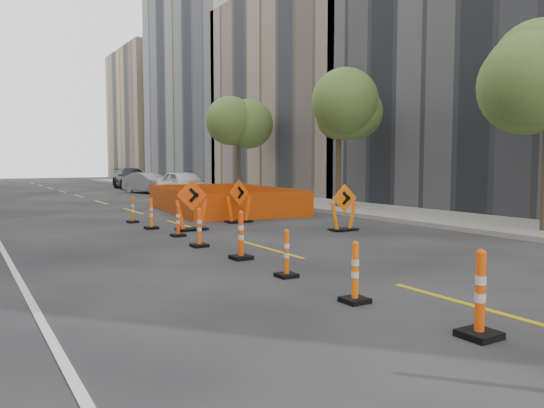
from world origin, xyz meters
TOP-DOWN VIEW (x-y plane):
  - ground_plane at (0.00, 0.00)m, footprint 140.00×140.00m
  - sidewalk_right at (9.00, 12.00)m, footprint 4.00×90.00m
  - bld_right_c at (17.00, 23.80)m, footprint 12.00×16.00m
  - bld_right_d at (17.00, 40.20)m, footprint 12.00×18.00m
  - bld_right_e at (17.00, 58.60)m, footprint 12.00×14.00m
  - tree_r_b at (8.40, 12.00)m, footprint 2.80×2.80m
  - tree_r_c at (8.40, 22.00)m, footprint 2.80×2.80m
  - channelizer_1 at (-1.16, -3.13)m, footprint 0.45×0.45m
  - channelizer_2 at (-1.42, -1.02)m, footprint 0.39×0.39m
  - channelizer_3 at (-1.36, 1.08)m, footprint 0.37×0.37m
  - channelizer_4 at (-1.24, 3.18)m, footprint 0.44×0.44m
  - channelizer_5 at (-1.37, 5.29)m, footprint 0.40×0.40m
  - channelizer_6 at (-1.15, 7.39)m, footprint 0.37×0.37m
  - channelizer_7 at (-1.28, 9.49)m, footprint 0.40×0.40m
  - channelizer_8 at (-1.28, 11.60)m, footprint 0.37×0.37m
  - chevron_sign_left at (-0.27, 8.48)m, footprint 1.15×0.76m
  - chevron_sign_center at (2.03, 9.64)m, footprint 1.19×0.93m
  - chevron_sign_right at (3.87, 5.90)m, footprint 1.05×0.68m
  - safety_fence at (3.60, 14.31)m, footprint 5.89×8.86m
  - parked_car_near at (5.14, 22.93)m, footprint 2.26×5.03m
  - parked_car_mid at (4.81, 28.64)m, footprint 2.88×4.64m
  - parked_car_far at (5.59, 35.61)m, footprint 2.77×5.92m

SIDE VIEW (x-z plane):
  - ground_plane at x=0.00m, z-range 0.00..0.00m
  - sidewalk_right at x=9.00m, z-range 0.00..0.15m
  - channelizer_3 at x=-1.36m, z-range 0.00..0.93m
  - channelizer_8 at x=-1.28m, z-range 0.00..0.94m
  - channelizer_6 at x=-1.15m, z-range 0.00..0.95m
  - channelizer_2 at x=-1.42m, z-range 0.00..0.98m
  - channelizer_7 at x=-1.28m, z-range 0.00..1.02m
  - channelizer_5 at x=-1.37m, z-range 0.00..1.02m
  - safety_fence at x=3.60m, z-range 0.00..1.04m
  - channelizer_4 at x=-1.24m, z-range 0.00..1.11m
  - channelizer_1 at x=-1.16m, z-range 0.00..1.13m
  - parked_car_mid at x=4.81m, z-range 0.00..1.44m
  - chevron_sign_right at x=3.87m, z-range 0.00..1.50m
  - chevron_sign_center at x=2.03m, z-range 0.00..1.56m
  - chevron_sign_left at x=-0.27m, z-range 0.00..1.62m
  - parked_car_far at x=5.59m, z-range 0.00..1.67m
  - parked_car_near at x=5.14m, z-range 0.00..1.68m
  - tree_r_b at x=8.40m, z-range 1.55..7.50m
  - tree_r_c at x=8.40m, z-range 1.55..7.50m
  - bld_right_c at x=17.00m, z-range 0.00..14.00m
  - bld_right_e at x=17.00m, z-range 0.00..16.00m
  - bld_right_d at x=17.00m, z-range 0.00..20.00m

